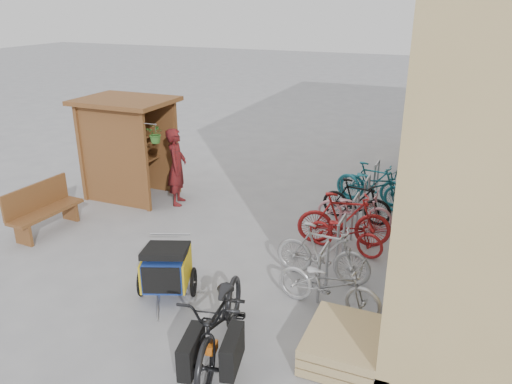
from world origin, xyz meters
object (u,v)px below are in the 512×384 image
at_px(bike_2, 345,233).
at_px(bike_5, 357,201).
at_px(bike_0, 329,284).
at_px(bike_7, 373,183).
at_px(bike_6, 373,186).
at_px(child_trailer, 166,267).
at_px(bike_4, 355,209).
at_px(shopping_carts, 416,153).
at_px(bike_1, 323,253).
at_px(person_kiosk, 177,167).
at_px(pallet_stack, 345,345).
at_px(bike_3, 344,220).
at_px(kiosk, 124,134).
at_px(cargo_bike, 221,320).
at_px(bench, 43,208).

bearing_deg(bike_2, bike_5, 13.90).
height_order(bike_0, bike_7, bike_7).
bearing_deg(bike_6, bike_5, -170.40).
height_order(child_trailer, bike_4, child_trailer).
bearing_deg(shopping_carts, bike_1, -97.38).
relative_size(person_kiosk, bike_2, 1.20).
distance_m(pallet_stack, bike_3, 3.40).
bearing_deg(bike_0, child_trailer, 111.60).
relative_size(person_kiosk, bike_0, 1.07).
bearing_deg(kiosk, bike_2, -8.73).
bearing_deg(cargo_bike, pallet_stack, 9.20).
relative_size(child_trailer, cargo_bike, 0.67).
distance_m(kiosk, person_kiosk, 1.51).
height_order(child_trailer, bike_2, child_trailer).
xyz_separation_m(kiosk, shopping_carts, (6.28, 4.45, -0.96)).
distance_m(kiosk, cargo_bike, 6.59).
bearing_deg(bench, bike_5, 30.48).
distance_m(child_trailer, bike_2, 3.47).
distance_m(bike_1, bike_6, 3.66).
relative_size(bench, bike_1, 0.98).
bearing_deg(bike_2, bike_1, -176.32).
xyz_separation_m(bike_0, bike_1, (-0.33, 0.85, 0.06)).
xyz_separation_m(child_trailer, cargo_bike, (1.50, -1.03, 0.07)).
distance_m(bench, bike_2, 6.16).
relative_size(shopping_carts, bike_0, 1.33).
relative_size(child_trailer, bike_6, 0.82).
height_order(kiosk, bench, kiosk).
relative_size(bench, bike_7, 1.02).
relative_size(bike_3, bike_7, 1.12).
distance_m(pallet_stack, cargo_bike, 1.69).
relative_size(bike_1, bike_4, 1.06).
distance_m(kiosk, bike_0, 6.53).
xyz_separation_m(bike_1, bike_7, (0.14, 3.85, -0.02)).
relative_size(bench, bike_3, 0.91).
height_order(bench, bike_7, bench).
bearing_deg(child_trailer, shopping_carts, 47.48).
bearing_deg(bike_5, bike_1, -171.90).
bearing_deg(bike_3, bike_2, -173.56).
height_order(kiosk, cargo_bike, kiosk).
bearing_deg(kiosk, person_kiosk, 1.67).
relative_size(person_kiosk, bike_3, 1.00).
xyz_separation_m(shopping_carts, child_trailer, (-3.04, -7.89, -0.09)).
bearing_deg(bike_1, bike_6, 1.39).
bearing_deg(bike_5, bike_0, -166.37).
bearing_deg(bench, bike_0, -1.21).
distance_m(bike_0, bike_6, 4.51).
height_order(person_kiosk, bike_5, person_kiosk).
bearing_deg(bike_7, bench, 133.02).
height_order(shopping_carts, bike_0, shopping_carts).
bearing_deg(cargo_bike, bike_7, 70.44).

